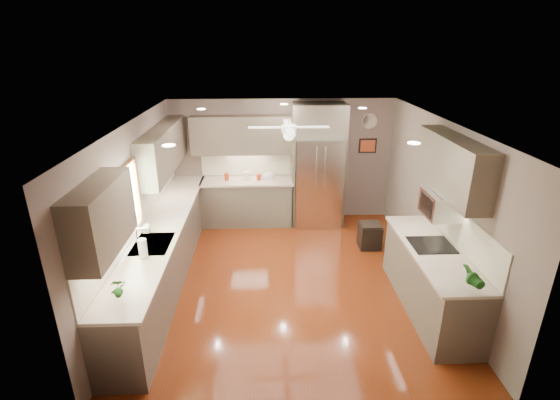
{
  "coord_description": "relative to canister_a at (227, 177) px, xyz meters",
  "views": [
    {
      "loc": [
        -0.36,
        -5.55,
        3.56
      ],
      "look_at": [
        -0.12,
        0.6,
        1.13
      ],
      "focal_mm": 26.0,
      "sensor_mm": 36.0,
      "label": 1
    }
  ],
  "objects": [
    {
      "name": "wall_right",
      "position": [
        3.37,
        -2.19,
        0.23
      ],
      "size": [
        0.0,
        5.0,
        5.0
      ],
      "primitive_type": "plane",
      "rotation": [
        1.57,
        0.0,
        -1.57
      ],
      "color": "#6A5951",
      "rests_on": "ground"
    },
    {
      "name": "canister_a",
      "position": [
        0.0,
        0.0,
        0.0
      ],
      "size": [
        0.12,
        0.12,
        0.14
      ],
      "primitive_type": "cylinder",
      "rotation": [
        0.0,
        0.0,
        0.41
      ],
      "color": "#9B2A10",
      "rests_on": "back_run"
    },
    {
      "name": "right_run",
      "position": [
        3.05,
        -2.99,
        -0.54
      ],
      "size": [
        0.7,
        2.2,
        1.45
      ],
      "color": "#4A4035",
      "rests_on": "ground"
    },
    {
      "name": "wall_front",
      "position": [
        1.12,
        -4.69,
        0.23
      ],
      "size": [
        4.5,
        0.0,
        4.5
      ],
      "primitive_type": "plane",
      "rotation": [
        -1.57,
        0.0,
        0.0
      ],
      "color": "#6A5951",
      "rests_on": "ground"
    },
    {
      "name": "potted_plant_left",
      "position": [
        -0.84,
        -4.0,
        0.08
      ],
      "size": [
        0.19,
        0.16,
        0.31
      ],
      "primitive_type": "imported",
      "rotation": [
        0.0,
        0.0,
        0.31
      ],
      "color": "#1A5217",
      "rests_on": "left_run"
    },
    {
      "name": "soap_bottle",
      "position": [
        -0.95,
        -2.39,
        0.02
      ],
      "size": [
        0.1,
        0.1,
        0.2
      ],
      "primitive_type": "imported",
      "rotation": [
        0.0,
        0.0,
        0.1
      ],
      "color": "white",
      "rests_on": "left_run"
    },
    {
      "name": "stool",
      "position": [
        2.66,
        -1.17,
        -0.78
      ],
      "size": [
        0.38,
        0.38,
        0.46
      ],
      "color": "black",
      "rests_on": "ground"
    },
    {
      "name": "sink",
      "position": [
        -0.81,
        -2.69,
        -0.11
      ],
      "size": [
        0.5,
        0.7,
        0.32
      ],
      "color": "silver",
      "rests_on": "left_run"
    },
    {
      "name": "ceiling_fan",
      "position": [
        1.12,
        -1.89,
        1.31
      ],
      "size": [
        1.18,
        1.18,
        0.32
      ],
      "color": "white",
      "rests_on": "ceiling"
    },
    {
      "name": "left_run",
      "position": [
        -0.83,
        -2.04,
        -0.54
      ],
      "size": [
        0.65,
        4.7,
        1.45
      ],
      "color": "#4A4035",
      "rests_on": "ground"
    },
    {
      "name": "refrigerator",
      "position": [
        1.82,
        -0.03,
        0.17
      ],
      "size": [
        1.06,
        0.75,
        2.45
      ],
      "color": "silver",
      "rests_on": "ground"
    },
    {
      "name": "wall_back",
      "position": [
        1.12,
        0.31,
        0.23
      ],
      "size": [
        4.5,
        0.0,
        4.5
      ],
      "primitive_type": "plane",
      "rotation": [
        1.57,
        0.0,
        0.0
      ],
      "color": "#6A5951",
      "rests_on": "ground"
    },
    {
      "name": "canister_c",
      "position": [
        0.39,
        0.0,
        0.01
      ],
      "size": [
        0.13,
        0.13,
        0.17
      ],
      "primitive_type": "cylinder",
      "rotation": [
        0.0,
        0.0,
        0.26
      ],
      "color": "beige",
      "rests_on": "back_run"
    },
    {
      "name": "microwave",
      "position": [
        3.15,
        -2.74,
        0.46
      ],
      "size": [
        0.43,
        0.55,
        0.34
      ],
      "color": "silver",
      "rests_on": "wall_right"
    },
    {
      "name": "bowl",
      "position": [
        0.84,
        0.02,
        -0.05
      ],
      "size": [
        0.26,
        0.26,
        0.06
      ],
      "primitive_type": "imported",
      "rotation": [
        0.0,
        0.0,
        0.09
      ],
      "color": "beige",
      "rests_on": "back_run"
    },
    {
      "name": "paper_towel",
      "position": [
        -0.81,
        -3.08,
        0.06
      ],
      "size": [
        0.11,
        0.11,
        0.27
      ],
      "color": "white",
      "rests_on": "left_run"
    },
    {
      "name": "back_run",
      "position": [
        0.4,
        0.02,
        -0.54
      ],
      "size": [
        1.85,
        0.65,
        1.45
      ],
      "color": "#4A4035",
      "rests_on": "ground"
    },
    {
      "name": "floor",
      "position": [
        1.12,
        -2.19,
        -1.02
      ],
      "size": [
        5.0,
        5.0,
        0.0
      ],
      "primitive_type": "plane",
      "color": "#54250B",
      "rests_on": "ground"
    },
    {
      "name": "wall_left",
      "position": [
        -1.13,
        -2.19,
        0.23
      ],
      "size": [
        0.0,
        5.0,
        5.0
      ],
      "primitive_type": "plane",
      "rotation": [
        1.57,
        0.0,
        1.57
      ],
      "color": "#6A5951",
      "rests_on": "ground"
    },
    {
      "name": "potted_plant_right",
      "position": [
        3.03,
        -3.96,
        0.1
      ],
      "size": [
        0.22,
        0.19,
        0.36
      ],
      "primitive_type": "imported",
      "rotation": [
        0.0,
        0.0,
        0.2
      ],
      "color": "#1A5217",
      "rests_on": "right_run"
    },
    {
      "name": "window",
      "position": [
        -1.1,
        -2.69,
        0.53
      ],
      "size": [
        0.05,
        1.12,
        0.92
      ],
      "color": "#BFF2B2",
      "rests_on": "wall_left"
    },
    {
      "name": "framed_print",
      "position": [
        2.87,
        0.29,
        0.53
      ],
      "size": [
        0.36,
        0.03,
        0.3
      ],
      "color": "black",
      "rests_on": "wall_back"
    },
    {
      "name": "recessed_lights",
      "position": [
        1.08,
        -1.79,
        1.47
      ],
      "size": [
        2.84,
        3.14,
        0.01
      ],
      "color": "white",
      "rests_on": "ceiling"
    },
    {
      "name": "canister_d",
      "position": [
        0.64,
        -0.0,
        -0.02
      ],
      "size": [
        0.1,
        0.1,
        0.13
      ],
      "primitive_type": "cylinder",
      "rotation": [
        0.0,
        0.0,
        0.15
      ],
      "color": "#9B2A10",
      "rests_on": "back_run"
    },
    {
      "name": "wall_clock",
      "position": [
        2.87,
        0.29,
        1.03
      ],
      "size": [
        0.3,
        0.03,
        0.3
      ],
      "color": "white",
      "rests_on": "wall_back"
    },
    {
      "name": "ceiling",
      "position": [
        1.12,
        -2.19,
        1.48
      ],
      "size": [
        5.0,
        5.0,
        0.0
      ],
      "primitive_type": "plane",
      "rotation": [
        3.14,
        0.0,
        0.0
      ],
      "color": "white",
      "rests_on": "ground"
    },
    {
      "name": "uppers",
      "position": [
        0.38,
        -1.48,
        0.85
      ],
      "size": [
        4.5,
        4.7,
        0.95
      ],
      "color": "#4A4035",
      "rests_on": "wall_left"
    }
  ]
}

